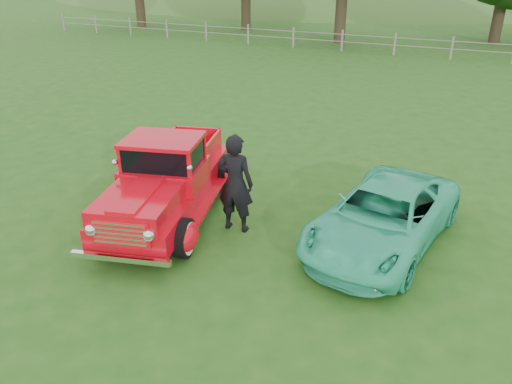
% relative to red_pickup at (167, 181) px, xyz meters
% --- Properties ---
extents(ground, '(140.00, 140.00, 0.00)m').
position_rel_red_pickup_xyz_m(ground, '(0.91, -0.83, -0.80)').
color(ground, '#1E4D14').
rests_on(ground, ground).
extents(distant_hills, '(116.00, 60.00, 18.00)m').
position_rel_red_pickup_xyz_m(distant_hills, '(-3.18, 58.63, -5.34)').
color(distant_hills, '#305820').
rests_on(distant_hills, ground).
extents(fence_line, '(48.00, 0.12, 1.20)m').
position_rel_red_pickup_xyz_m(fence_line, '(0.91, 21.17, -0.19)').
color(fence_line, gray).
rests_on(fence_line, ground).
extents(red_pickup, '(3.08, 5.26, 1.78)m').
position_rel_red_pickup_xyz_m(red_pickup, '(0.00, 0.00, 0.00)').
color(red_pickup, black).
rests_on(red_pickup, ground).
extents(teal_sedan, '(2.67, 4.53, 1.18)m').
position_rel_red_pickup_xyz_m(teal_sedan, '(4.43, 0.69, -0.21)').
color(teal_sedan, '#2FBF8E').
rests_on(teal_sedan, ground).
extents(man, '(0.78, 0.55, 2.04)m').
position_rel_red_pickup_xyz_m(man, '(1.59, 0.05, 0.23)').
color(man, black).
rests_on(man, ground).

